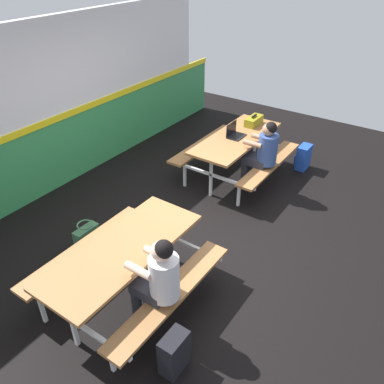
# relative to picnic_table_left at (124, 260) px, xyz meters

# --- Properties ---
(ground_plane) EXTENTS (10.00, 10.00, 0.02)m
(ground_plane) POSITION_rel_picnic_table_left_xyz_m (1.56, 0.09, -0.59)
(ground_plane) COLOR black
(accent_backdrop) EXTENTS (8.00, 0.14, 2.60)m
(accent_backdrop) POSITION_rel_picnic_table_left_xyz_m (1.56, 2.64, 0.67)
(accent_backdrop) COLOR #338C4C
(accent_backdrop) RESTS_ON ground
(picnic_table_left) EXTENTS (1.91, 1.55, 0.74)m
(picnic_table_left) POSITION_rel_picnic_table_left_xyz_m (0.00, 0.00, 0.00)
(picnic_table_left) COLOR #9E6B3D
(picnic_table_left) RESTS_ON ground
(picnic_table_right) EXTENTS (1.91, 1.55, 0.74)m
(picnic_table_right) POSITION_rel_picnic_table_left_xyz_m (3.12, 0.36, 0.00)
(picnic_table_right) COLOR #9E6B3D
(picnic_table_right) RESTS_ON ground
(student_nearer) EXTENTS (0.36, 0.53, 1.21)m
(student_nearer) POSITION_rel_picnic_table_left_xyz_m (-0.10, -0.56, 0.13)
(student_nearer) COLOR #2D2D38
(student_nearer) RESTS_ON ground
(student_further) EXTENTS (0.36, 0.53, 1.21)m
(student_further) POSITION_rel_picnic_table_left_xyz_m (2.97, -0.19, 0.13)
(student_further) COLOR #2D2D38
(student_further) RESTS_ON ground
(laptop_dark) EXTENTS (0.32, 0.22, 0.22)m
(laptop_dark) POSITION_rel_picnic_table_left_xyz_m (3.12, 0.40, 0.21)
(laptop_dark) COLOR black
(laptop_dark) RESTS_ON picnic_table_right
(toolbox_grey) EXTENTS (0.40, 0.18, 0.18)m
(toolbox_grey) POSITION_rel_picnic_table_left_xyz_m (3.73, 0.37, 0.24)
(toolbox_grey) COLOR olive
(toolbox_grey) RESTS_ON picnic_table_right
(backpack_dark) EXTENTS (0.30, 0.22, 0.44)m
(backpack_dark) POSITION_rel_picnic_table_left_xyz_m (-0.41, -0.97, -0.36)
(backpack_dark) COLOR black
(backpack_dark) RESTS_ON ground
(tote_bag_bright) EXTENTS (0.34, 0.21, 0.43)m
(tote_bag_bright) POSITION_rel_picnic_table_left_xyz_m (0.31, 0.99, -0.38)
(tote_bag_bright) COLOR #3F724C
(tote_bag_bright) RESTS_ON ground
(satchel_spare) EXTENTS (0.30, 0.22, 0.44)m
(satchel_spare) POSITION_rel_picnic_table_left_xyz_m (4.05, -0.51, -0.36)
(satchel_spare) COLOR #1E47B2
(satchel_spare) RESTS_ON ground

